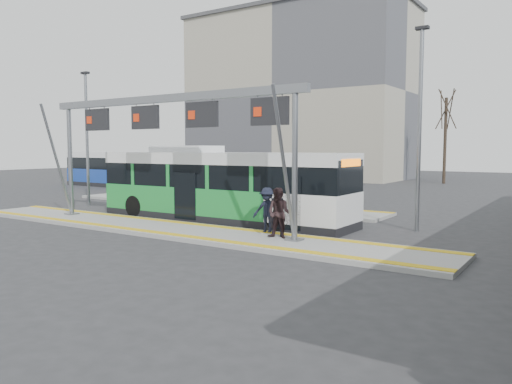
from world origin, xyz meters
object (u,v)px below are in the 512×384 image
Objects in this scene: gantry at (165,121)px; passenger_b at (279,213)px; passenger_c at (267,210)px; hero_bus at (221,187)px; passenger_a at (277,212)px.

passenger_b is (5.20, 0.11, -3.28)m from gantry.
hero_bus is at bearing 137.18° from passenger_c.
passenger_b is 1.05× the size of passenger_c.
passenger_a is (4.95, 0.40, -3.30)m from gantry.
hero_bus reaches higher than passenger_c.
hero_bus reaches higher than passenger_b.
gantry is at bearing 178.18° from passenger_c.
passenger_b is at bearing -50.80° from passenger_c.
passenger_b reaches higher than passenger_a.
hero_bus is 5.65m from passenger_b.
gantry is 5.46m from passenger_c.
passenger_a is at bearing 124.89° from passenger_b.
gantry is 4.13m from hero_bus.
passenger_a is 0.38m from passenger_b.
hero_bus is at bearing 124.60° from passenger_a.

